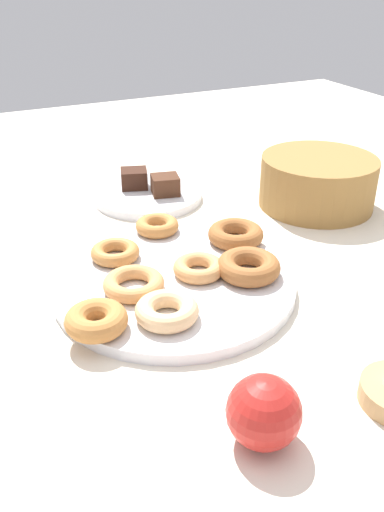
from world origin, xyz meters
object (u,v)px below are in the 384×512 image
(donut_6, at_px, (236,234))
(donut_5, at_px, (199,268))
(donut_plate, at_px, (174,282))
(basket, at_px, (317,182))
(donut_3, at_px, (134,284))
(apple, at_px, (264,412))
(donut_0, at_px, (248,267))
(brownie_near, at_px, (134,179))
(brownie_far, at_px, (165,185))
(donut_7, at_px, (96,320))
(donut_4, at_px, (115,252))
(donut_1, at_px, (167,311))
(cake_plate, at_px, (148,195))
(donut_2, at_px, (157,226))

(donut_6, bearing_deg, donut_5, -56.01)
(donut_6, bearing_deg, donut_plate, -66.19)
(donut_plate, height_order, basket, basket)
(donut_3, relative_size, basket, 0.39)
(donut_3, relative_size, apple, 1.14)
(donut_plate, distance_m, donut_6, 0.16)
(donut_0, height_order, brownie_near, brownie_near)
(brownie_far, height_order, apple, apple)
(brownie_near, bearing_deg, donut_7, -25.77)
(donut_plate, relative_size, brownie_far, 6.78)
(donut_4, relative_size, apple, 1.00)
(donut_1, height_order, donut_4, donut_1)
(donut_4, bearing_deg, apple, 3.30)
(brownie_far, bearing_deg, donut_5, -14.13)
(donut_plate, distance_m, donut_7, 0.16)
(donut_4, height_order, brownie_near, brownie_near)
(donut_plate, distance_m, brownie_near, 0.38)
(donut_plate, height_order, donut_0, donut_0)
(donut_plate, distance_m, cake_plate, 0.35)
(brownie_near, bearing_deg, apple, -9.21)
(donut_6, distance_m, cake_plate, 0.28)
(donut_2, xyz_separation_m, brownie_far, (-0.16, 0.08, 0.01))
(donut_3, xyz_separation_m, brownie_near, (-0.38, 0.14, 0.01))
(donut_1, height_order, cake_plate, donut_1)
(donut_6, height_order, basket, basket)
(donut_2, height_order, donut_6, donut_6)
(brownie_near, bearing_deg, donut_6, 12.51)
(donut_plate, distance_m, brownie_far, 0.33)
(donut_plate, xyz_separation_m, donut_7, (0.08, -0.14, 0.02))
(donut_7, xyz_separation_m, brownie_near, (-0.45, 0.22, 0.00))
(brownie_near, relative_size, basket, 0.24)
(donut_0, distance_m, brownie_near, 0.42)
(donut_6, distance_m, brownie_near, 0.32)
(donut_6, distance_m, brownie_far, 0.25)
(donut_4, distance_m, donut_6, 0.21)
(cake_plate, bearing_deg, brownie_far, 45.00)
(donut_5, bearing_deg, brownie_far, 165.87)
(donut_3, distance_m, donut_5, 0.11)
(donut_0, relative_size, donut_4, 1.24)
(donut_3, distance_m, cake_plate, 0.38)
(donut_4, height_order, basket, basket)
(apple, bearing_deg, brownie_far, 165.97)
(cake_plate, bearing_deg, donut_6, 10.65)
(cake_plate, distance_m, brownie_near, 0.05)
(donut_7, bearing_deg, donut_6, 115.97)
(donut_0, bearing_deg, cake_plate, -177.76)
(brownie_near, bearing_deg, donut_3, -20.28)
(donut_5, distance_m, basket, 0.39)
(donut_4, bearing_deg, donut_1, 2.89)
(donut_4, distance_m, donut_5, 0.14)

